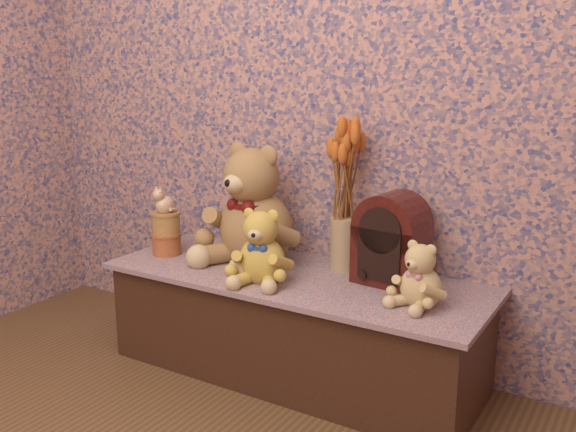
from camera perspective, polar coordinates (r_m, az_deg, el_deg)
name	(u,v)px	position (r m, az deg, el deg)	size (l,w,h in m)	color
display_shelf	(295,324)	(2.50, 0.60, -9.66)	(1.48, 0.56, 0.40)	#384C73
teddy_large	(255,199)	(2.54, -2.93, 1.56)	(0.41, 0.48, 0.51)	#A3753F
teddy_medium	(262,242)	(2.32, -2.35, -2.36)	(0.23, 0.28, 0.29)	gold
teddy_small	(422,271)	(2.14, 11.87, -4.87)	(0.19, 0.22, 0.23)	tan
cathedral_radio	(392,238)	(2.33, 9.27, -1.96)	(0.24, 0.18, 0.34)	#38100A
ceramic_vase	(346,244)	(2.47, 5.20, -2.50)	(0.12, 0.12, 0.21)	tan
dried_stalks	(348,166)	(2.40, 5.35, 4.52)	(0.21, 0.21, 0.40)	#C85D20
biscuit_tin_lower	(167,244)	(2.72, -10.79, -2.48)	(0.12, 0.12, 0.09)	#CE833C
biscuit_tin_upper	(166,223)	(2.70, -10.87, -0.66)	(0.12, 0.12, 0.09)	#DCC160
cat_figurine	(165,199)	(2.68, -10.97, 1.50)	(0.08, 0.09, 0.12)	silver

